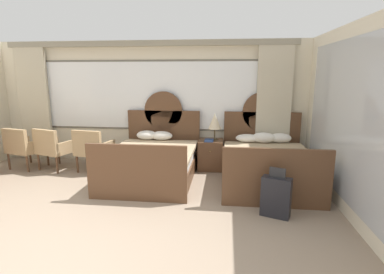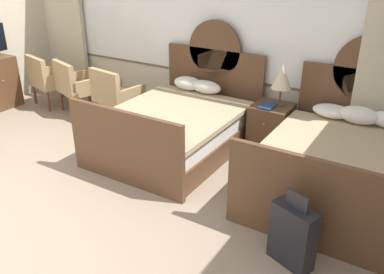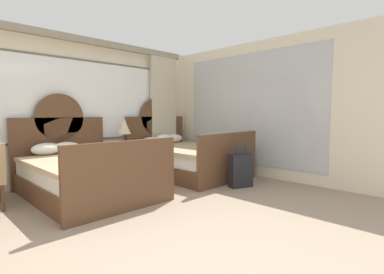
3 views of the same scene
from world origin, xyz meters
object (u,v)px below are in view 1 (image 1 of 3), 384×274
object	(u,v)px
nightstand_between_beds	(211,154)
armchair_by_window_centre	(54,147)
armchair_by_window_right	(24,146)
bed_near_mirror	(266,164)
bed_near_window	(153,161)
book_on_nightstand	(209,140)
table_lamp_on_nightstand	(215,121)
suitcase_on_floor	(276,197)
armchair_by_window_left	(93,148)

from	to	relation	value
nightstand_between_beds	armchair_by_window_centre	size ratio (longest dim) A/B	0.70
armchair_by_window_right	bed_near_mirror	bearing A→B (deg)	-2.90
bed_near_window	bed_near_mirror	xyz separation A→B (m)	(2.15, 0.01, 0.00)
book_on_nightstand	armchair_by_window_right	xyz separation A→B (m)	(-3.90, -0.33, -0.15)
bed_near_mirror	armchair_by_window_right	size ratio (longest dim) A/B	2.44
table_lamp_on_nightstand	book_on_nightstand	size ratio (longest dim) A/B	2.17
armchair_by_window_centre	armchair_by_window_right	world-z (taller)	same
table_lamp_on_nightstand	armchair_by_window_centre	bearing A→B (deg)	-171.68
armchair_by_window_right	suitcase_on_floor	world-z (taller)	armchair_by_window_right
bed_near_window	armchair_by_window_centre	size ratio (longest dim) A/B	2.44
suitcase_on_floor	book_on_nightstand	bearing A→B (deg)	118.28
bed_near_mirror	suitcase_on_floor	bearing A→B (deg)	-91.57
bed_near_window	armchair_by_window_right	size ratio (longest dim) A/B	2.44
book_on_nightstand	armchair_by_window_right	distance (m)	3.92
bed_near_window	table_lamp_on_nightstand	size ratio (longest dim) A/B	3.85
nightstand_between_beds	table_lamp_on_nightstand	size ratio (longest dim) A/B	1.11
armchair_by_window_left	armchair_by_window_right	bearing A→B (deg)	179.94
armchair_by_window_left	book_on_nightstand	bearing A→B (deg)	7.90
bed_near_window	nightstand_between_beds	bearing A→B (deg)	32.89
bed_near_window	bed_near_mirror	distance (m)	2.15
armchair_by_window_left	armchair_by_window_right	size ratio (longest dim) A/B	1.00
armchair_by_window_centre	suitcase_on_floor	xyz separation A→B (m)	(4.30, -1.66, -0.20)
table_lamp_on_nightstand	armchair_by_window_right	size ratio (longest dim) A/B	0.63
bed_near_mirror	table_lamp_on_nightstand	bearing A→B (deg)	143.34
bed_near_mirror	nightstand_between_beds	world-z (taller)	bed_near_mirror
book_on_nightstand	bed_near_mirror	bearing A→B (deg)	-27.76
armchair_by_window_left	armchair_by_window_centre	distance (m)	0.86
bed_near_mirror	armchair_by_window_right	distance (m)	5.01
book_on_nightstand	armchair_by_window_centre	xyz separation A→B (m)	(-3.23, -0.33, -0.15)
nightstand_between_beds	table_lamp_on_nightstand	xyz separation A→B (m)	(0.07, 0.06, 0.70)
armchair_by_window_centre	armchair_by_window_left	bearing A→B (deg)	-0.19
nightstand_between_beds	armchair_by_window_left	xyz separation A→B (m)	(-2.41, -0.43, 0.18)
table_lamp_on_nightstand	armchair_by_window_right	bearing A→B (deg)	-173.03
armchair_by_window_right	suitcase_on_floor	bearing A→B (deg)	-18.42
bed_near_mirror	table_lamp_on_nightstand	world-z (taller)	bed_near_mirror
armchair_by_window_left	nightstand_between_beds	bearing A→B (deg)	10.17
armchair_by_window_left	table_lamp_on_nightstand	bearing A→B (deg)	11.20
nightstand_between_beds	suitcase_on_floor	bearing A→B (deg)	-63.64
bed_near_mirror	armchair_by_window_centre	bearing A→B (deg)	176.64
armchair_by_window_left	armchair_by_window_right	distance (m)	1.52
table_lamp_on_nightstand	suitcase_on_floor	world-z (taller)	table_lamp_on_nightstand
bed_near_mirror	bed_near_window	bearing A→B (deg)	-179.71
bed_near_window	bed_near_mirror	size ratio (longest dim) A/B	1.00
nightstand_between_beds	armchair_by_window_centre	xyz separation A→B (m)	(-3.27, -0.43, 0.18)
bed_near_mirror	book_on_nightstand	bearing A→B (deg)	152.24
nightstand_between_beds	suitcase_on_floor	world-z (taller)	suitcase_on_floor
armchair_by_window_centre	suitcase_on_floor	world-z (taller)	armchair_by_window_centre
table_lamp_on_nightstand	book_on_nightstand	xyz separation A→B (m)	(-0.11, -0.16, -0.38)
book_on_nightstand	armchair_by_window_left	xyz separation A→B (m)	(-2.37, -0.33, -0.15)
book_on_nightstand	armchair_by_window_left	distance (m)	2.40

